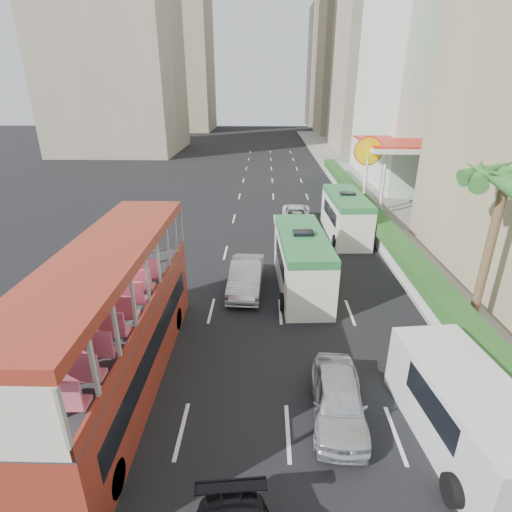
{
  "coord_description": "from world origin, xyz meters",
  "views": [
    {
      "loc": [
        -1.14,
        -10.94,
        9.54
      ],
      "look_at": [
        -1.5,
        4.0,
        3.2
      ],
      "focal_mm": 28.0,
      "sensor_mm": 36.0,
      "label": 1
    }
  ],
  "objects_px": {
    "van_asset": "(296,224)",
    "minibus_near": "(302,262)",
    "minibus_far": "(346,216)",
    "shell_station": "(397,174)",
    "palm_tree": "(488,254)",
    "panel_van_near": "(466,414)",
    "car_silver_lane_a": "(246,290)",
    "panel_van_far": "(339,208)",
    "car_silver_lane_b": "(337,416)",
    "double_decker_bus": "(114,322)"
  },
  "relations": [
    {
      "from": "van_asset",
      "to": "minibus_near",
      "type": "distance_m",
      "value": 10.62
    },
    {
      "from": "minibus_far",
      "to": "shell_station",
      "type": "relative_size",
      "value": 0.82
    },
    {
      "from": "palm_tree",
      "to": "panel_van_near",
      "type": "bearing_deg",
      "value": -117.59
    },
    {
      "from": "car_silver_lane_a",
      "to": "palm_tree",
      "type": "distance_m",
      "value": 10.89
    },
    {
      "from": "minibus_near",
      "to": "panel_van_near",
      "type": "height_order",
      "value": "minibus_near"
    },
    {
      "from": "car_silver_lane_a",
      "to": "panel_van_near",
      "type": "distance_m",
      "value": 11.54
    },
    {
      "from": "car_silver_lane_a",
      "to": "van_asset",
      "type": "xyz_separation_m",
      "value": [
        3.24,
        10.75,
        0.0
      ]
    },
    {
      "from": "panel_van_near",
      "to": "shell_station",
      "type": "bearing_deg",
      "value": 71.16
    },
    {
      "from": "minibus_near",
      "to": "panel_van_far",
      "type": "relative_size",
      "value": 1.28
    },
    {
      "from": "van_asset",
      "to": "panel_van_near",
      "type": "xyz_separation_m",
      "value": [
        3.35,
        -20.16,
        1.11
      ]
    },
    {
      "from": "panel_van_near",
      "to": "palm_tree",
      "type": "height_order",
      "value": "palm_tree"
    },
    {
      "from": "car_silver_lane_b",
      "to": "panel_van_near",
      "type": "bearing_deg",
      "value": -12.25
    },
    {
      "from": "car_silver_lane_b",
      "to": "palm_tree",
      "type": "distance_m",
      "value": 9.13
    },
    {
      "from": "minibus_far",
      "to": "panel_van_far",
      "type": "xyz_separation_m",
      "value": [
        0.11,
        3.21,
        -0.42
      ]
    },
    {
      "from": "double_decker_bus",
      "to": "van_asset",
      "type": "bearing_deg",
      "value": 68.15
    },
    {
      "from": "car_silver_lane_a",
      "to": "minibus_far",
      "type": "bearing_deg",
      "value": 54.82
    },
    {
      "from": "minibus_far",
      "to": "panel_van_near",
      "type": "xyz_separation_m",
      "value": [
        0.17,
        -17.63,
        -0.34
      ]
    },
    {
      "from": "car_silver_lane_a",
      "to": "shell_station",
      "type": "distance_m",
      "value": 20.13
    },
    {
      "from": "double_decker_bus",
      "to": "minibus_far",
      "type": "bearing_deg",
      "value": 56.01
    },
    {
      "from": "minibus_far",
      "to": "car_silver_lane_b",
      "type": "bearing_deg",
      "value": -102.87
    },
    {
      "from": "double_decker_bus",
      "to": "panel_van_near",
      "type": "height_order",
      "value": "double_decker_bus"
    },
    {
      "from": "van_asset",
      "to": "shell_station",
      "type": "xyz_separation_m",
      "value": [
        8.83,
        5.12,
        2.75
      ]
    },
    {
      "from": "minibus_near",
      "to": "van_asset",
      "type": "bearing_deg",
      "value": 84.14
    },
    {
      "from": "minibus_near",
      "to": "double_decker_bus",
      "type": "bearing_deg",
      "value": -135.68
    },
    {
      "from": "double_decker_bus",
      "to": "palm_tree",
      "type": "height_order",
      "value": "palm_tree"
    },
    {
      "from": "double_decker_bus",
      "to": "panel_van_far",
      "type": "xyz_separation_m",
      "value": [
        10.46,
        18.57,
        -1.5
      ]
    },
    {
      "from": "car_silver_lane_b",
      "to": "car_silver_lane_a",
      "type": "bearing_deg",
      "value": 115.05
    },
    {
      "from": "double_decker_bus",
      "to": "palm_tree",
      "type": "xyz_separation_m",
      "value": [
        13.8,
        4.0,
        0.85
      ]
    },
    {
      "from": "car_silver_lane_b",
      "to": "panel_van_near",
      "type": "relative_size",
      "value": 0.71
    },
    {
      "from": "shell_station",
      "to": "car_silver_lane_a",
      "type": "bearing_deg",
      "value": -127.25
    },
    {
      "from": "minibus_far",
      "to": "palm_tree",
      "type": "relative_size",
      "value": 1.02
    },
    {
      "from": "car_silver_lane_b",
      "to": "minibus_far",
      "type": "distance_m",
      "value": 17.01
    },
    {
      "from": "car_silver_lane_b",
      "to": "shell_station",
      "type": "xyz_separation_m",
      "value": [
        8.83,
        24.29,
        2.75
      ]
    },
    {
      "from": "double_decker_bus",
      "to": "panel_van_far",
      "type": "bearing_deg",
      "value": 60.6
    },
    {
      "from": "panel_van_far",
      "to": "van_asset",
      "type": "bearing_deg",
      "value": -164.65
    },
    {
      "from": "van_asset",
      "to": "palm_tree",
      "type": "height_order",
      "value": "palm_tree"
    },
    {
      "from": "double_decker_bus",
      "to": "van_asset",
      "type": "xyz_separation_m",
      "value": [
        7.17,
        17.88,
        -2.53
      ]
    },
    {
      "from": "double_decker_bus",
      "to": "shell_station",
      "type": "xyz_separation_m",
      "value": [
        16.0,
        23.0,
        0.22
      ]
    },
    {
      "from": "panel_van_far",
      "to": "car_silver_lane_a",
      "type": "bearing_deg",
      "value": -116.09
    },
    {
      "from": "panel_van_near",
      "to": "palm_tree",
      "type": "distance_m",
      "value": 7.43
    },
    {
      "from": "panel_van_far",
      "to": "palm_tree",
      "type": "distance_m",
      "value": 15.13
    },
    {
      "from": "car_silver_lane_a",
      "to": "car_silver_lane_b",
      "type": "distance_m",
      "value": 9.02
    },
    {
      "from": "van_asset",
      "to": "palm_tree",
      "type": "relative_size",
      "value": 0.72
    },
    {
      "from": "palm_tree",
      "to": "panel_van_far",
      "type": "bearing_deg",
      "value": 102.9
    },
    {
      "from": "palm_tree",
      "to": "shell_station",
      "type": "distance_m",
      "value": 19.14
    },
    {
      "from": "panel_van_far",
      "to": "minibus_far",
      "type": "bearing_deg",
      "value": -88.35
    },
    {
      "from": "shell_station",
      "to": "panel_van_near",
      "type": "bearing_deg",
      "value": -102.23
    },
    {
      "from": "double_decker_bus",
      "to": "panel_van_near",
      "type": "bearing_deg",
      "value": -12.2
    },
    {
      "from": "minibus_near",
      "to": "panel_van_near",
      "type": "distance_m",
      "value": 10.38
    },
    {
      "from": "palm_tree",
      "to": "car_silver_lane_b",
      "type": "bearing_deg",
      "value": -141.41
    }
  ]
}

